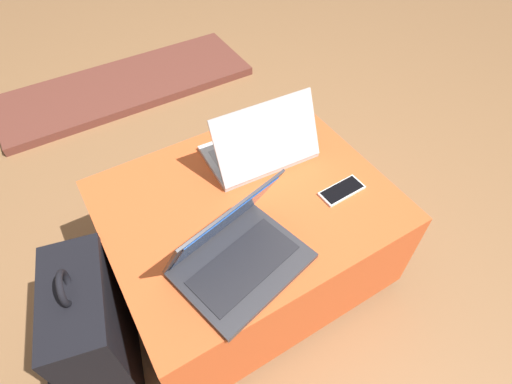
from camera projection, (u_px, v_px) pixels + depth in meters
name	position (u px, v px, depth m)	size (l,w,h in m)	color
ground_plane	(249.00, 268.00, 1.54)	(14.00, 14.00, 0.00)	olive
ottoman	(248.00, 237.00, 1.39)	(0.87, 0.70, 0.41)	maroon
laptop_near	(236.00, 251.00, 1.05)	(0.39, 0.33, 0.24)	#333338
laptop_far	(261.00, 147.00, 1.32)	(0.36, 0.24, 0.22)	silver
cell_phone	(342.00, 190.00, 1.25)	(0.15, 0.07, 0.01)	white
backpack	(92.00, 330.00, 1.16)	(0.27, 0.36, 0.52)	black
fireplace_hearth	(127.00, 85.00, 2.31)	(1.40, 0.50, 0.04)	brown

